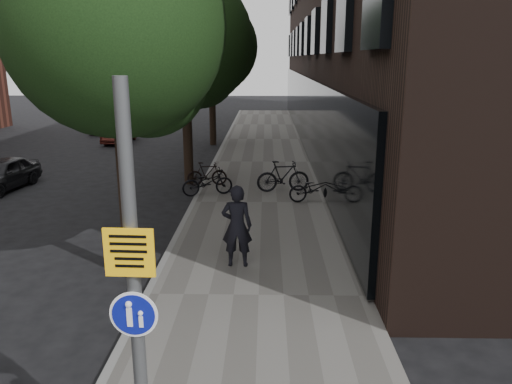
{
  "coord_description": "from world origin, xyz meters",
  "views": [
    {
      "loc": [
        0.39,
        -5.76,
        4.69
      ],
      "look_at": [
        0.18,
        4.26,
        2.0
      ],
      "focal_mm": 35.0,
      "sensor_mm": 36.0,
      "label": 1
    }
  ],
  "objects_px": {
    "signpost": "(135,292)",
    "parked_bike_facade_near": "(315,188)",
    "pedestrian": "(237,226)",
    "parked_car_near": "(2,174)"
  },
  "relations": [
    {
      "from": "signpost",
      "to": "parked_bike_facade_near",
      "type": "bearing_deg",
      "value": 77.14
    },
    {
      "from": "signpost",
      "to": "pedestrian",
      "type": "distance_m",
      "value": 6.05
    },
    {
      "from": "parked_bike_facade_near",
      "to": "parked_car_near",
      "type": "distance_m",
      "value": 11.47
    },
    {
      "from": "pedestrian",
      "to": "parked_car_near",
      "type": "xyz_separation_m",
      "value": [
        -9.06,
        7.09,
        -0.48
      ]
    },
    {
      "from": "signpost",
      "to": "parked_bike_facade_near",
      "type": "distance_m",
      "value": 11.68
    },
    {
      "from": "signpost",
      "to": "parked_car_near",
      "type": "bearing_deg",
      "value": 124.87
    },
    {
      "from": "signpost",
      "to": "parked_car_near",
      "type": "distance_m",
      "value": 15.52
    },
    {
      "from": "parked_car_near",
      "to": "signpost",
      "type": "bearing_deg",
      "value": -50.16
    },
    {
      "from": "parked_bike_facade_near",
      "to": "parked_car_near",
      "type": "height_order",
      "value": "parked_car_near"
    },
    {
      "from": "pedestrian",
      "to": "parked_bike_facade_near",
      "type": "relative_size",
      "value": 1.08
    }
  ]
}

